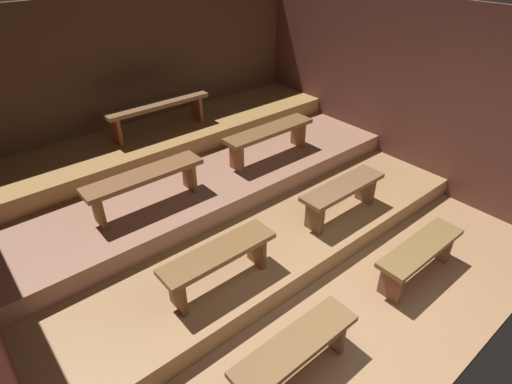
{
  "coord_description": "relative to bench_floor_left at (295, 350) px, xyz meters",
  "views": [
    {
      "loc": [
        -2.49,
        -0.87,
        3.19
      ],
      "look_at": [
        0.13,
        2.23,
        0.56
      ],
      "focal_mm": 28.76,
      "sensor_mm": 36.0,
      "label": 1
    }
  ],
  "objects": [
    {
      "name": "bench_middle_right",
      "position": [
        1.84,
        2.4,
        0.49
      ],
      "size": [
        1.37,
        0.31,
        0.43
      ],
      "color": "brown",
      "rests_on": "platform_middle"
    },
    {
      "name": "bench_lower_left",
      "position": [
        0.02,
        1.06,
        0.24
      ],
      "size": [
        1.17,
        0.31,
        0.43
      ],
      "color": "brown",
      "rests_on": "platform_lower"
    },
    {
      "name": "platform_lower",
      "position": [
        0.91,
        2.42,
        -0.21
      ],
      "size": [
        5.38,
        3.59,
        0.24
      ],
      "primitive_type": "cube",
      "color": "#A4794D",
      "rests_on": "ground"
    },
    {
      "name": "ground",
      "position": [
        0.91,
        1.86,
        -0.37
      ],
      "size": [
        6.18,
        5.53,
        0.08
      ],
      "primitive_type": "cube",
      "color": "#A2764F"
    },
    {
      "name": "wall_back",
      "position": [
        0.91,
        4.25,
        0.91
      ],
      "size": [
        6.18,
        0.06,
        2.49
      ],
      "primitive_type": "cube",
      "color": "brown",
      "rests_on": "ground"
    },
    {
      "name": "wall_right",
      "position": [
        3.63,
        1.86,
        0.91
      ],
      "size": [
        0.06,
        5.53,
        2.49
      ],
      "primitive_type": "cube",
      "color": "brown",
      "rests_on": "ground"
    },
    {
      "name": "bench_middle_left",
      "position": [
        -0.02,
        2.4,
        0.49
      ],
      "size": [
        1.37,
        0.31,
        0.43
      ],
      "color": "brown",
      "rests_on": "platform_middle"
    },
    {
      "name": "platform_middle",
      "position": [
        0.91,
        3.02,
        0.03
      ],
      "size": [
        5.38,
        2.4,
        0.24
      ],
      "primitive_type": "cube",
      "color": "#9E6E56",
      "rests_on": "platform_lower"
    },
    {
      "name": "bench_upper_center",
      "position": [
        0.87,
        3.67,
        0.74
      ],
      "size": [
        1.51,
        0.31,
        0.43
      ],
      "color": "brown",
      "rests_on": "platform_upper"
    },
    {
      "name": "bench_floor_right",
      "position": [
        1.83,
        0.0,
        0.0
      ],
      "size": [
        1.17,
        0.31,
        0.43
      ],
      "color": "brown",
      "rests_on": "ground"
    },
    {
      "name": "platform_upper",
      "position": [
        0.91,
        3.66,
        0.27
      ],
      "size": [
        5.38,
        1.13,
        0.24
      ],
      "primitive_type": "cube",
      "color": "#AC7D45",
      "rests_on": "platform_middle"
    },
    {
      "name": "bench_floor_left",
      "position": [
        0.0,
        0.0,
        0.0
      ],
      "size": [
        1.17,
        0.31,
        0.43
      ],
      "color": "brown",
      "rests_on": "ground"
    },
    {
      "name": "bench_lower_right",
      "position": [
        1.81,
        1.06,
        0.24
      ],
      "size": [
        1.17,
        0.31,
        0.43
      ],
      "color": "brown",
      "rests_on": "platform_lower"
    }
  ]
}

